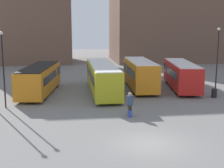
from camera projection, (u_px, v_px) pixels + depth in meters
The scene contains 11 objects.
ground_plane at pixel (149, 144), 18.21m from camera, with size 160.00×160.00×0.00m, color slate.
building_block_left at pixel (23, 6), 58.76m from camera, with size 18.00×12.01×21.22m.
bus_0 at pixel (40, 78), 31.98m from camera, with size 3.85×10.36×2.82m.
bus_1 at pixel (102, 77), 32.42m from camera, with size 2.54×12.31×2.97m.
bus_2 at pixel (140, 73), 34.23m from camera, with size 2.85×9.20×3.16m.
bus_3 at pixel (181, 74), 34.43m from camera, with size 3.93×10.33×2.92m.
traveler at pixel (130, 102), 23.92m from camera, with size 0.59×0.59×1.83m.
suitcase at pixel (130, 114), 23.56m from camera, with size 0.28×0.37×0.78m.
lamp_post_0 at pixel (3, 64), 25.71m from camera, with size 0.28×0.28×6.39m.
lamp_post_2 at pixel (217, 57), 30.17m from camera, with size 0.28×0.28×6.68m.
trash_bin at pixel (214, 93), 30.16m from camera, with size 0.52×0.52×0.85m.
Camera 1 is at (-4.42, -16.85, 6.73)m, focal length 50.00 mm.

